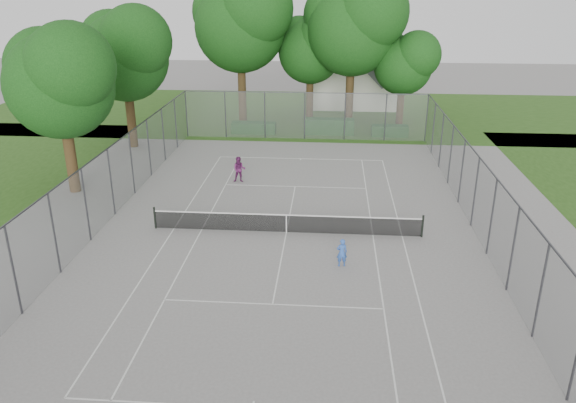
# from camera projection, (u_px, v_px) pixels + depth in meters

# --- Properties ---
(ground) EXTENTS (120.00, 120.00, 0.00)m
(ground) POSITION_uv_depth(u_px,v_px,m) (286.00, 232.00, 26.85)
(ground) COLOR slate
(ground) RESTS_ON ground
(grass_far) EXTENTS (60.00, 20.00, 0.00)m
(grass_far) POSITION_uv_depth(u_px,v_px,m) (309.00, 113.00, 50.94)
(grass_far) COLOR #264B15
(grass_far) RESTS_ON ground
(court_markings) EXTENTS (11.03, 23.83, 0.01)m
(court_markings) POSITION_uv_depth(u_px,v_px,m) (286.00, 232.00, 26.85)
(court_markings) COLOR silver
(court_markings) RESTS_ON ground
(tennis_net) EXTENTS (12.87, 0.10, 1.10)m
(tennis_net) POSITION_uv_depth(u_px,v_px,m) (286.00, 223.00, 26.66)
(tennis_net) COLOR black
(tennis_net) RESTS_ON ground
(perimeter_fence) EXTENTS (18.08, 34.08, 3.52)m
(perimeter_fence) POSITION_uv_depth(u_px,v_px,m) (286.00, 197.00, 26.18)
(perimeter_fence) COLOR #38383D
(perimeter_fence) RESTS_ON ground
(tree_far_left) EXTENTS (8.42, 7.68, 12.10)m
(tree_far_left) POSITION_uv_depth(u_px,v_px,m) (241.00, 19.00, 44.90)
(tree_far_left) COLOR #362513
(tree_far_left) RESTS_ON ground
(tree_far_midleft) EXTENTS (6.19, 5.65, 8.90)m
(tree_far_midleft) POSITION_uv_depth(u_px,v_px,m) (311.00, 46.00, 46.64)
(tree_far_midleft) COLOR #362513
(tree_far_midleft) RESTS_ON ground
(tree_far_midright) EXTENTS (8.20, 7.48, 11.78)m
(tree_far_midright) POSITION_uv_depth(u_px,v_px,m) (354.00, 23.00, 43.98)
(tree_far_midright) COLOR #362513
(tree_far_midright) RESTS_ON ground
(tree_far_right) EXTENTS (5.34, 4.88, 7.68)m
(tree_far_right) POSITION_uv_depth(u_px,v_px,m) (405.00, 61.00, 44.34)
(tree_far_right) COLOR #362513
(tree_far_right) RESTS_ON ground
(tree_side_back) EXTENTS (6.87, 6.28, 9.88)m
(tree_side_back) POSITION_uv_depth(u_px,v_px,m) (125.00, 50.00, 38.10)
(tree_side_back) COLOR #362513
(tree_side_back) RESTS_ON ground
(tree_side_front) EXTENTS (6.56, 5.99, 9.44)m
(tree_side_front) POSITION_uv_depth(u_px,v_px,m) (60.00, 77.00, 29.64)
(tree_side_front) COLOR #362513
(tree_side_front) RESTS_ON ground
(hedge_left) EXTENTS (3.44, 1.03, 0.86)m
(hedge_left) POSITION_uv_depth(u_px,v_px,m) (254.00, 128.00, 44.02)
(hedge_left) COLOR #143F14
(hedge_left) RESTS_ON ground
(hedge_mid) EXTENTS (3.79, 1.08, 1.19)m
(hedge_mid) POSITION_uv_depth(u_px,v_px,m) (330.00, 126.00, 43.73)
(hedge_mid) COLOR #143F14
(hedge_mid) RESTS_ON ground
(hedge_right) EXTENTS (2.76, 1.01, 0.83)m
(hedge_right) POSITION_uv_depth(u_px,v_px,m) (390.00, 131.00, 43.21)
(hedge_right) COLOR #143F14
(hedge_right) RESTS_ON ground
(house) EXTENTS (8.24, 6.39, 10.26)m
(house) POSITION_uv_depth(u_px,v_px,m) (359.00, 61.00, 52.63)
(house) COLOR white
(house) RESTS_ON ground
(girl_player) EXTENTS (0.50, 0.37, 1.24)m
(girl_player) POSITION_uv_depth(u_px,v_px,m) (342.00, 253.00, 23.51)
(girl_player) COLOR blue
(girl_player) RESTS_ON ground
(woman_player) EXTENTS (0.79, 0.63, 1.55)m
(woman_player) POSITION_uv_depth(u_px,v_px,m) (239.00, 169.00, 33.27)
(woman_player) COLOR #652159
(woman_player) RESTS_ON ground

